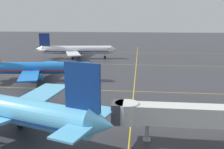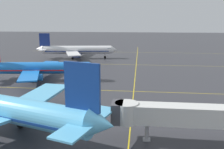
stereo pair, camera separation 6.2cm
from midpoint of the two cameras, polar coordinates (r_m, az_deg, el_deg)
airliner_second_row at (r=73.93m, az=-16.33°, el=1.39°), size 33.14×28.35×10.30m
airliner_third_row at (r=111.63m, az=-8.16°, el=5.53°), size 35.30×30.16×10.98m
taxiway_markings at (r=78.57m, az=5.26°, el=-0.12°), size 115.76×158.24×0.01m
jet_bridge at (r=36.72m, az=14.91°, el=-8.84°), size 21.80×3.38×5.58m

